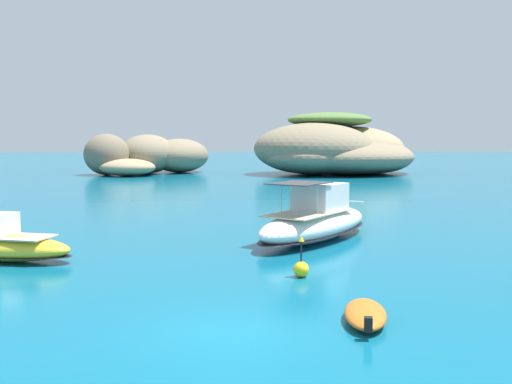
{
  "coord_description": "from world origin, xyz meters",
  "views": [
    {
      "loc": [
        0.19,
        -13.83,
        4.85
      ],
      "look_at": [
        1.17,
        14.59,
        2.18
      ],
      "focal_mm": 39.63,
      "sensor_mm": 36.0,
      "label": 1
    }
  ],
  "objects_px": {
    "motorboat_white": "(316,221)",
    "channel_buoy": "(301,268)",
    "dinghy_tender": "(365,314)",
    "islet_large": "(338,152)",
    "islet_small": "(150,156)"
  },
  "relations": [
    {
      "from": "islet_large",
      "to": "motorboat_white",
      "type": "xyz_separation_m",
      "value": [
        -10.67,
        -53.2,
        -2.17
      ]
    },
    {
      "from": "motorboat_white",
      "to": "channel_buoy",
      "type": "relative_size",
      "value": 6.12
    },
    {
      "from": "islet_small",
      "to": "dinghy_tender",
      "type": "height_order",
      "value": "islet_small"
    },
    {
      "from": "dinghy_tender",
      "to": "channel_buoy",
      "type": "bearing_deg",
      "value": 103.01
    },
    {
      "from": "islet_large",
      "to": "islet_small",
      "type": "xyz_separation_m",
      "value": [
        -26.67,
        0.56,
        -0.58
      ]
    },
    {
      "from": "islet_large",
      "to": "motorboat_white",
      "type": "distance_m",
      "value": 54.3
    },
    {
      "from": "islet_small",
      "to": "channel_buoy",
      "type": "distance_m",
      "value": 62.75
    },
    {
      "from": "motorboat_white",
      "to": "dinghy_tender",
      "type": "relative_size",
      "value": 3.16
    },
    {
      "from": "islet_large",
      "to": "channel_buoy",
      "type": "relative_size",
      "value": 19.98
    },
    {
      "from": "dinghy_tender",
      "to": "channel_buoy",
      "type": "distance_m",
      "value": 5.09
    },
    {
      "from": "islet_large",
      "to": "islet_small",
      "type": "distance_m",
      "value": 26.68
    },
    {
      "from": "dinghy_tender",
      "to": "islet_small",
      "type": "bearing_deg",
      "value": 103.31
    },
    {
      "from": "islet_large",
      "to": "motorboat_white",
      "type": "relative_size",
      "value": 3.26
    },
    {
      "from": "islet_small",
      "to": "channel_buoy",
      "type": "xyz_separation_m",
      "value": [
        14.47,
        -61.02,
        -2.16
      ]
    },
    {
      "from": "motorboat_white",
      "to": "channel_buoy",
      "type": "height_order",
      "value": "motorboat_white"
    }
  ]
}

